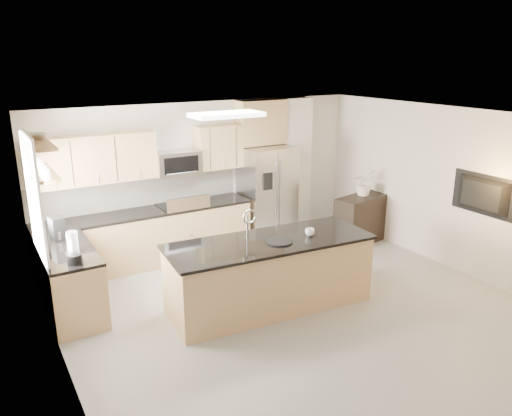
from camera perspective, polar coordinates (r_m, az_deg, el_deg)
floor at (r=6.80m, az=6.47°, el=-12.63°), size 6.50×6.50×0.00m
ceiling at (r=5.96m, az=7.31°, el=9.65°), size 6.00×6.50×0.02m
wall_back at (r=8.95m, az=-5.82°, el=3.71°), size 6.00×0.02×2.60m
wall_left at (r=5.14m, az=-21.11°, el=-7.74°), size 0.02×6.50×2.60m
wall_right at (r=8.36m, az=23.47°, el=1.40°), size 0.02×6.50×2.60m
back_counter at (r=8.48m, az=-12.27°, el=-3.22°), size 3.55×0.66×1.44m
left_counter at (r=7.20m, az=-20.49°, el=-7.81°), size 0.66×1.50×0.92m
range at (r=8.67m, az=-8.33°, el=-2.55°), size 0.76×0.64×1.14m
upper_cabinets at (r=8.24m, az=-13.72°, el=5.88°), size 3.50×0.33×0.75m
microwave at (r=8.46m, az=-8.99°, el=5.10°), size 0.76×0.40×0.40m
refrigerator at (r=9.22m, az=1.23°, el=1.56°), size 0.92×0.78×1.78m
partition_column at (r=9.71m, az=4.37°, el=4.80°), size 0.60×0.30×2.60m
window at (r=6.77m, az=-24.03°, el=0.96°), size 0.04×1.15×1.65m
shelf_lower at (r=6.81m, az=-23.39°, el=3.74°), size 0.30×1.20×0.04m
shelf_upper at (r=6.74m, az=-23.76°, el=6.80°), size 0.30×1.20×0.04m
ceiling_fixture at (r=7.10m, az=-3.37°, el=10.60°), size 1.00×0.50×0.06m
island at (r=6.90m, az=1.54°, el=-7.47°), size 2.89×1.25×1.40m
credenza at (r=9.46m, az=11.97°, el=-1.25°), size 1.17×0.67×0.88m
cup at (r=6.91m, az=6.17°, el=-2.76°), size 0.16×0.16×0.10m
platter at (r=6.65m, az=2.67°, el=-3.85°), size 0.47×0.47×0.02m
blender at (r=6.44m, az=-20.14°, el=-4.53°), size 0.18×0.18×0.41m
kettle at (r=6.84m, az=-20.31°, el=-3.97°), size 0.19×0.19×0.24m
coffee_maker at (r=7.36m, az=-21.75°, el=-2.25°), size 0.21×0.24×0.32m
bowl at (r=6.93m, az=-24.05°, el=7.56°), size 0.44×0.44×0.10m
flower_vase at (r=9.33m, az=12.26°, el=3.60°), size 0.82×0.77×0.72m
television at (r=8.17m, az=24.25°, el=1.32°), size 0.14×1.08×0.62m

